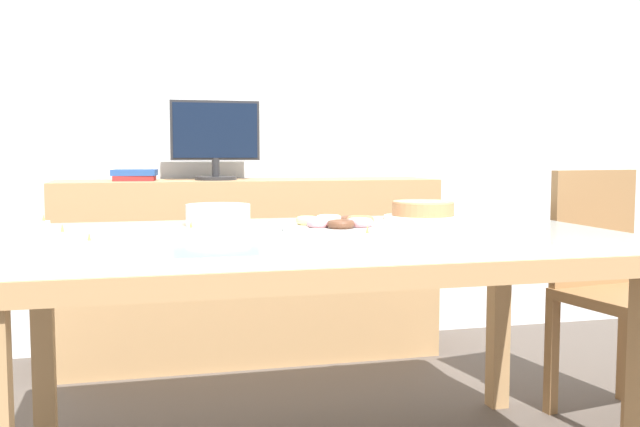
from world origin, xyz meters
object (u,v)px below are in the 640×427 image
chair (614,281)px  tealight_near_front (191,230)px  book_stack (135,175)px  tealight_centre (44,223)px  tealight_right_edge (367,235)px  plate_stack (218,215)px  computer_monitor (215,140)px  tealight_left_edge (63,234)px  cake_chocolate_round (423,211)px  pastry_platter (337,225)px  tealight_near_cakes (89,243)px

chair → tealight_near_front: (-1.59, -0.17, 0.26)m
book_stack → tealight_centre: size_ratio=5.43×
tealight_right_edge → tealight_near_front: bearing=149.9°
plate_stack → tealight_near_front: size_ratio=5.25×
tealight_right_edge → computer_monitor: bearing=99.0°
tealight_near_front → tealight_right_edge: 0.53m
computer_monitor → tealight_left_edge: 1.47m
chair → tealight_left_edge: 1.97m
book_stack → plate_stack: (0.27, -1.10, -0.10)m
computer_monitor → tealight_right_edge: (0.25, -1.57, -0.29)m
cake_chocolate_round → plate_stack: (-0.75, -0.06, 0.01)m
computer_monitor → pastry_platter: (0.23, -1.32, -0.28)m
tealight_left_edge → tealight_right_edge: 0.86m
pastry_platter → tealight_centre: 0.96m
cake_chocolate_round → tealight_right_edge: size_ratio=7.06×
tealight_near_cakes → computer_monitor: bearing=72.6°
chair → tealight_near_cakes: bearing=-167.2°
tealight_centre → tealight_left_edge: bearing=-75.6°
plate_stack → tealight_near_front: 0.23m
chair → cake_chocolate_round: (-0.74, 0.09, 0.27)m
book_stack → tealight_near_cakes: (-0.11, -1.56, -0.12)m
cake_chocolate_round → tealight_left_edge: cake_chocolate_round is taller
tealight_near_front → computer_monitor: bearing=80.7°
tealight_near_front → tealight_left_edge: bearing=-176.4°
pastry_platter → plate_stack: 0.41m
book_stack → tealight_near_cakes: 1.57m
tealight_centre → tealight_left_edge: (0.09, -0.36, 0.00)m
tealight_near_cakes → tealight_left_edge: (-0.09, 0.23, 0.00)m
cake_chocolate_round → tealight_centre: cake_chocolate_round is taller
chair → tealight_centre: chair is taller
book_stack → cake_chocolate_round: 1.45m
chair → tealight_left_edge: (-1.95, -0.19, 0.26)m
chair → tealight_right_edge: (-1.13, -0.44, 0.26)m
pastry_platter → plate_stack: plate_stack is taller
tealight_near_cakes → tealight_left_edge: same height
chair → pastry_platter: bearing=-170.7°
pastry_platter → tealight_near_front: pastry_platter is taller
book_stack → tealight_centre: 1.02m
tealight_left_edge → plate_stack: bearing=25.8°
computer_monitor → pastry_platter: 1.37m
computer_monitor → tealight_near_front: (-0.21, -1.30, -0.29)m
tealight_right_edge → chair: bearing=21.2°
book_stack → computer_monitor: bearing=-0.2°
book_stack → cake_chocolate_round: size_ratio=0.77×
tealight_near_cakes → cake_chocolate_round: bearing=24.7°
tealight_near_cakes → tealight_left_edge: size_ratio=1.00×
cake_chocolate_round → tealight_near_cakes: cake_chocolate_round is taller
chair → cake_chocolate_round: bearing=172.8°
tealight_left_edge → tealight_near_front: bearing=3.6°
computer_monitor → book_stack: bearing=179.8°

